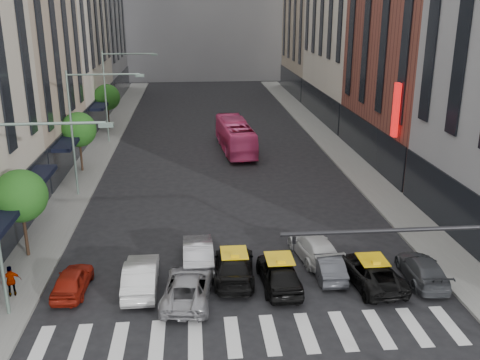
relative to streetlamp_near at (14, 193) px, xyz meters
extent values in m
plane|color=black|center=(10.04, -4.00, -5.90)|extent=(160.00, 160.00, 0.00)
cube|color=slate|center=(-1.46, 26.00, -5.83)|extent=(3.00, 96.00, 0.15)
cube|color=slate|center=(21.54, 26.00, -5.83)|extent=(3.00, 96.00, 0.15)
cube|color=tan|center=(-6.96, 24.00, 6.10)|extent=(8.00, 16.00, 24.00)
cube|color=brown|center=(27.04, 23.00, 7.10)|extent=(8.00, 18.00, 26.00)
cube|color=tan|center=(27.04, 61.00, 8.10)|extent=(8.00, 18.00, 28.00)
cylinder|color=black|center=(-1.76, 6.00, -4.18)|extent=(0.18, 0.18, 3.15)
sphere|color=#154C15|center=(-1.76, 6.00, -2.24)|extent=(2.88, 2.88, 2.88)
cylinder|color=black|center=(-1.76, 22.00, -4.18)|extent=(0.18, 0.18, 3.15)
sphere|color=#154C15|center=(-1.76, 22.00, -2.24)|extent=(2.88, 2.88, 2.88)
cylinder|color=black|center=(-1.76, 38.00, -4.18)|extent=(0.18, 0.18, 3.15)
sphere|color=#154C15|center=(-1.76, 38.00, -2.24)|extent=(2.88, 2.88, 2.88)
cylinder|color=gray|center=(1.54, 0.00, 2.95)|extent=(5.00, 0.12, 0.12)
cube|color=gray|center=(4.04, 0.00, 2.85)|extent=(0.60, 0.25, 0.18)
cylinder|color=gray|center=(-0.96, 16.00, -1.25)|extent=(0.16, 0.16, 9.00)
cylinder|color=gray|center=(1.54, 16.00, 2.95)|extent=(5.00, 0.12, 0.12)
cube|color=gray|center=(4.04, 16.00, 2.85)|extent=(0.60, 0.25, 0.18)
cylinder|color=gray|center=(-0.96, 32.00, -1.25)|extent=(0.16, 0.16, 9.00)
cylinder|color=gray|center=(1.54, 32.00, 2.95)|extent=(5.00, 0.12, 0.12)
cube|color=gray|center=(4.04, 32.00, 2.85)|extent=(0.60, 0.25, 0.18)
cylinder|color=black|center=(15.54, -5.00, -0.10)|extent=(10.00, 0.16, 0.16)
imported|color=black|center=(11.04, -5.00, -0.60)|extent=(0.13, 0.16, 0.80)
cube|color=red|center=(22.64, 16.00, 0.10)|extent=(0.30, 0.70, 4.00)
imported|color=maroon|center=(1.51, 1.92, -5.28)|extent=(1.67, 3.75, 1.25)
imported|color=silver|center=(4.84, 1.89, -5.15)|extent=(1.65, 4.59, 1.51)
imported|color=gray|center=(7.14, 0.70, -5.23)|extent=(2.75, 5.03, 1.34)
imported|color=black|center=(9.51, 2.56, -5.19)|extent=(2.37, 5.08, 1.44)
imported|color=black|center=(11.67, 1.52, -5.14)|extent=(1.97, 4.57, 1.53)
imported|color=#37393E|center=(14.34, 2.39, -5.28)|extent=(1.35, 3.78, 1.24)
imported|color=black|center=(16.36, 1.38, -5.24)|extent=(2.66, 4.98, 1.33)
imported|color=#3D4045|center=(19.04, 1.47, -5.27)|extent=(2.08, 4.51, 1.28)
imported|color=#A5A5AA|center=(7.68, 4.22, -5.16)|extent=(1.65, 4.56, 1.49)
imported|color=silver|center=(14.12, 4.43, -5.22)|extent=(2.54, 4.91, 1.36)
imported|color=#F3478A|center=(11.63, 27.65, -4.43)|extent=(3.26, 10.74, 2.95)
imported|color=gray|center=(-1.24, 1.57, -4.98)|extent=(0.98, 0.65, 1.55)
camera|label=1|loc=(7.59, -21.97, 7.59)|focal=40.00mm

